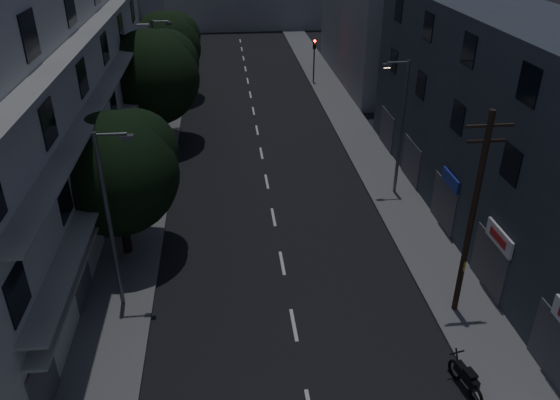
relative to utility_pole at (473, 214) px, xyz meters
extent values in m
plane|color=black|center=(-7.04, 18.35, -4.87)|extent=(160.00, 160.00, 0.00)
cube|color=#565659|center=(-14.54, 18.35, -4.79)|extent=(3.00, 90.00, 0.15)
cube|color=#565659|center=(0.46, 18.35, -4.79)|extent=(3.00, 90.00, 0.15)
cube|color=beige|center=(-7.04, -0.15, -4.86)|extent=(0.15, 2.00, 0.01)
cube|color=beige|center=(-7.04, 4.35, -4.86)|extent=(0.15, 2.00, 0.01)
cube|color=beige|center=(-7.04, 8.85, -4.86)|extent=(0.15, 2.00, 0.01)
cube|color=beige|center=(-7.04, 13.35, -4.86)|extent=(0.15, 2.00, 0.01)
cube|color=beige|center=(-7.04, 17.85, -4.86)|extent=(0.15, 2.00, 0.01)
cube|color=beige|center=(-7.04, 22.35, -4.86)|extent=(0.15, 2.00, 0.01)
cube|color=beige|center=(-7.04, 26.85, -4.86)|extent=(0.15, 2.00, 0.01)
cube|color=beige|center=(-7.04, 31.35, -4.86)|extent=(0.15, 2.00, 0.01)
cube|color=beige|center=(-7.04, 35.85, -4.86)|extent=(0.15, 2.00, 0.01)
cube|color=beige|center=(-7.04, 40.35, -4.86)|extent=(0.15, 2.00, 0.01)
cube|color=beige|center=(-7.04, 44.85, -4.86)|extent=(0.15, 2.00, 0.01)
cube|color=beige|center=(-7.04, 49.35, -4.86)|extent=(0.15, 2.00, 0.01)
cube|color=beige|center=(-7.04, 53.85, -4.86)|extent=(0.15, 2.00, 0.01)
cube|color=#B0B0AB|center=(-19.04, 11.35, 2.13)|extent=(6.00, 36.00, 14.00)
cube|color=black|center=(-16.02, -3.65, -2.87)|extent=(0.06, 1.60, 1.60)
cube|color=black|center=(-16.02, 2.35, -2.87)|extent=(0.06, 1.60, 1.60)
cube|color=black|center=(-16.02, 8.35, -2.87)|extent=(0.06, 1.60, 1.60)
cube|color=black|center=(-16.02, 14.35, -2.87)|extent=(0.06, 1.60, 1.60)
cube|color=black|center=(-16.02, 20.35, -2.87)|extent=(0.06, 1.60, 1.60)
cube|color=black|center=(-16.02, 26.35, -2.87)|extent=(0.06, 1.60, 1.60)
cube|color=black|center=(-16.02, -3.65, 0.33)|extent=(0.06, 1.60, 1.60)
cube|color=black|center=(-16.02, 2.35, 0.33)|extent=(0.06, 1.60, 1.60)
cube|color=black|center=(-16.02, 8.35, 0.33)|extent=(0.06, 1.60, 1.60)
cube|color=black|center=(-16.02, 14.35, 0.33)|extent=(0.06, 1.60, 1.60)
cube|color=black|center=(-16.02, 20.35, 0.33)|extent=(0.06, 1.60, 1.60)
cube|color=black|center=(-16.02, 26.35, 0.33)|extent=(0.06, 1.60, 1.60)
cube|color=black|center=(-16.02, 2.35, 3.53)|extent=(0.06, 1.60, 1.60)
cube|color=black|center=(-16.02, 8.35, 3.53)|extent=(0.06, 1.60, 1.60)
cube|color=black|center=(-16.02, 14.35, 3.53)|extent=(0.06, 1.60, 1.60)
cube|color=black|center=(-16.02, 20.35, 3.53)|extent=(0.06, 1.60, 1.60)
cube|color=black|center=(-16.02, 26.35, 3.53)|extent=(0.06, 1.60, 1.60)
cube|color=black|center=(-16.02, 2.35, 6.73)|extent=(0.06, 1.60, 1.60)
cube|color=black|center=(-16.02, 8.35, 6.73)|extent=(0.06, 1.60, 1.60)
cube|color=gray|center=(-15.54, 11.35, -0.87)|extent=(1.00, 32.40, 0.12)
cube|color=gray|center=(-15.54, 11.35, 2.33)|extent=(1.00, 32.40, 0.12)
cube|color=gray|center=(-15.54, 11.35, 5.53)|extent=(1.00, 32.40, 0.12)
cube|color=gray|center=(-15.64, 11.35, -1.77)|extent=(0.80, 32.40, 0.12)
cube|color=#424247|center=(-16.01, -3.65, -3.47)|extent=(0.06, 2.40, 2.40)
cube|color=#424247|center=(-16.01, 2.35, -3.47)|extent=(0.06, 2.40, 2.40)
cube|color=#424247|center=(-16.01, 8.35, -3.47)|extent=(0.06, 2.40, 2.40)
cube|color=#424247|center=(-16.01, 14.35, -3.47)|extent=(0.06, 2.40, 2.40)
cube|color=#424247|center=(-16.01, 20.35, -3.47)|extent=(0.06, 2.40, 2.40)
cube|color=#424247|center=(-16.01, 26.35, -3.47)|extent=(0.06, 2.40, 2.40)
cube|color=#2B313A|center=(4.96, 7.35, 0.63)|extent=(6.00, 28.00, 11.00)
cube|color=black|center=(1.94, 1.35, 1.43)|extent=(0.06, 1.40, 1.50)
cube|color=black|center=(1.94, 6.85, 1.43)|extent=(0.06, 1.40, 1.50)
cube|color=black|center=(1.94, 12.35, 1.43)|extent=(0.06, 1.40, 1.50)
cube|color=black|center=(1.94, 17.85, 1.43)|extent=(0.06, 1.40, 1.50)
cube|color=black|center=(1.94, 1.35, 4.73)|extent=(0.06, 1.40, 1.50)
cube|color=black|center=(1.94, 6.85, 4.73)|extent=(0.06, 1.40, 1.50)
cube|color=black|center=(1.94, 12.35, 4.73)|extent=(0.06, 1.40, 1.50)
cube|color=black|center=(1.94, 17.85, 4.73)|extent=(0.06, 1.40, 1.50)
cube|color=#424247|center=(1.93, -4.15, -3.47)|extent=(0.06, 3.00, 2.60)
cube|color=#424247|center=(1.93, 1.35, -3.47)|extent=(0.06, 3.00, 2.60)
cube|color=#424247|center=(1.93, 6.85, -3.47)|extent=(0.06, 3.00, 2.60)
cube|color=#424247|center=(1.93, 12.35, -3.47)|extent=(0.06, 3.00, 2.60)
cube|color=#424247|center=(1.93, 17.85, -3.47)|extent=(0.06, 3.00, 2.60)
cube|color=silver|center=(1.86, 0.85, -1.77)|extent=(0.12, 2.20, 0.80)
cube|color=#B21414|center=(1.78, 0.85, -1.77)|extent=(0.02, 1.40, 0.36)
cube|color=navy|center=(1.86, 6.35, -1.77)|extent=(0.12, 2.00, 0.70)
cube|color=slate|center=(4.96, 35.35, 1.63)|extent=(6.00, 20.00, 13.00)
cylinder|color=black|center=(-14.68, 6.02, -2.75)|extent=(0.44, 0.44, 3.94)
sphere|color=black|center=(-14.68, 6.02, -0.38)|extent=(5.91, 5.91, 5.91)
sphere|color=black|center=(-13.79, 6.75, 0.36)|extent=(4.14, 4.14, 4.14)
sphere|color=black|center=(-15.42, 5.43, 0.06)|extent=(3.84, 3.84, 3.84)
cylinder|color=black|center=(-14.37, 20.31, -2.54)|extent=(0.44, 0.44, 4.36)
sphere|color=black|center=(-14.37, 20.31, 0.08)|extent=(6.57, 6.57, 6.57)
sphere|color=black|center=(-13.38, 21.13, 0.90)|extent=(4.60, 4.60, 4.60)
sphere|color=black|center=(-15.19, 19.65, 0.58)|extent=(4.27, 4.27, 4.27)
cylinder|color=black|center=(-14.27, 30.71, -2.68)|extent=(0.44, 0.44, 4.07)
sphere|color=black|center=(-14.27, 30.71, -0.25)|extent=(6.07, 6.07, 6.07)
sphere|color=black|center=(-13.36, 31.47, 0.51)|extent=(4.25, 4.25, 4.25)
sphere|color=black|center=(-15.03, 30.10, 0.21)|extent=(3.95, 3.95, 3.95)
cylinder|color=black|center=(-0.67, 34.28, -3.12)|extent=(0.12, 0.12, 3.20)
cube|color=black|center=(-0.67, 34.28, -1.07)|extent=(0.28, 0.22, 0.90)
sphere|color=#FF0C05|center=(-0.67, 34.13, -0.74)|extent=(0.22, 0.22, 0.22)
sphere|color=#3F330C|center=(-0.67, 34.13, -1.04)|extent=(0.22, 0.22, 0.22)
sphere|color=black|center=(-0.67, 34.13, -1.34)|extent=(0.22, 0.22, 0.22)
cylinder|color=black|center=(-13.29, 34.62, -3.12)|extent=(0.12, 0.12, 3.20)
cube|color=black|center=(-13.29, 34.62, -1.07)|extent=(0.28, 0.22, 0.90)
sphere|color=black|center=(-13.29, 34.47, -0.74)|extent=(0.22, 0.22, 0.22)
sphere|color=#3F330C|center=(-13.29, 34.47, -1.04)|extent=(0.22, 0.22, 0.22)
sphere|color=#0CFF26|center=(-13.29, 34.47, -1.34)|extent=(0.22, 0.22, 0.22)
cylinder|color=#53565A|center=(-14.34, 1.90, -0.72)|extent=(0.18, 0.18, 8.00)
cylinder|color=#53565A|center=(-13.74, 1.90, 3.18)|extent=(1.20, 0.10, 0.10)
cube|color=#53565A|center=(-13.14, 1.90, 3.03)|extent=(0.45, 0.25, 0.18)
cube|color=#4C4C4C|center=(-13.14, 1.90, 2.93)|extent=(0.35, 0.18, 0.04)
cylinder|color=#525659|center=(0.55, 10.88, -0.72)|extent=(0.18, 0.18, 8.00)
cylinder|color=#525659|center=(-0.05, 10.88, 3.18)|extent=(1.20, 0.10, 0.10)
cube|color=#525659|center=(-0.65, 10.88, 3.03)|extent=(0.45, 0.25, 0.18)
cube|color=#FFD88C|center=(-0.65, 10.88, 2.93)|extent=(0.35, 0.18, 0.04)
cylinder|color=#57585F|center=(-14.41, 23.99, -0.72)|extent=(0.18, 0.18, 8.00)
cylinder|color=#57585F|center=(-13.81, 23.99, 3.18)|extent=(1.20, 0.10, 0.10)
cube|color=#57585F|center=(-13.21, 23.99, 3.03)|extent=(0.45, 0.25, 0.18)
cube|color=#4C4C4C|center=(-13.21, 23.99, 2.93)|extent=(0.35, 0.18, 0.04)
cylinder|color=black|center=(0.00, 0.00, -0.22)|extent=(0.24, 0.24, 9.00)
cube|color=black|center=(0.00, 0.00, 3.68)|extent=(1.80, 0.10, 0.10)
cube|color=black|center=(0.00, 0.00, 3.08)|extent=(1.50, 0.10, 0.10)
cylinder|color=#595B60|center=(0.01, 0.02, -3.47)|extent=(0.06, 0.06, 2.50)
cube|color=yellow|center=(0.01, 0.02, -2.42)|extent=(0.05, 0.35, 0.45)
torus|color=black|center=(-1.18, -4.86, -4.54)|extent=(0.27, 0.78, 0.77)
torus|color=black|center=(-1.44, -3.59, -4.54)|extent=(0.27, 0.78, 0.77)
cube|color=black|center=(-1.31, -4.22, -4.19)|extent=(0.51, 1.22, 0.38)
cube|color=black|center=(-1.28, -4.38, -3.91)|extent=(0.42, 0.54, 0.11)
cylinder|color=black|center=(-1.43, -3.64, -4.05)|extent=(0.16, 0.47, 0.91)
cube|color=black|center=(-1.45, -3.53, -3.73)|extent=(0.59, 0.16, 0.04)
camera|label=1|loc=(-9.47, -17.59, 10.73)|focal=35.00mm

